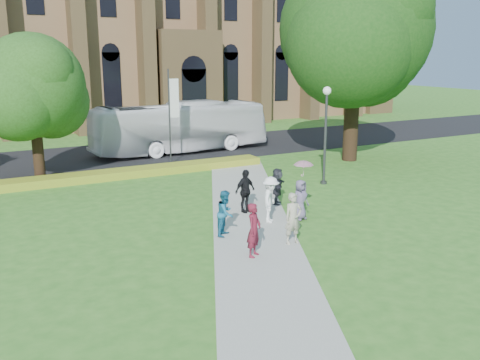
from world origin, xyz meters
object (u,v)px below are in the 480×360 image
large_tree (356,30)px  pedestrian_0 (254,230)px  tour_coach (181,127)px  streetlamp (326,124)px

large_tree → pedestrian_0: size_ratio=6.93×
large_tree → pedestrian_0: (-14.18, -12.02, -7.37)m
large_tree → tour_coach: large_tree is taller
streetlamp → pedestrian_0: 11.71m
pedestrian_0 → large_tree: bearing=2.1°
streetlamp → tour_coach: bearing=104.4°
streetlamp → pedestrian_0: (-8.68, -7.52, -2.30)m
large_tree → tour_coach: bearing=137.3°
streetlamp → tour_coach: size_ratio=0.41×
streetlamp → large_tree: (5.50, 4.50, 5.07)m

